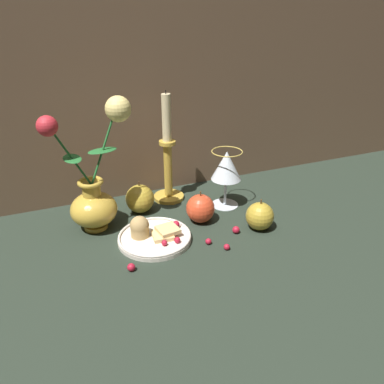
{
  "coord_description": "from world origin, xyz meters",
  "views": [
    {
      "loc": [
        -0.26,
        -0.77,
        0.5
      ],
      "look_at": [
        0.06,
        -0.01,
        0.1
      ],
      "focal_mm": 35.0,
      "sensor_mm": 36.0,
      "label": 1
    }
  ],
  "objects_px": {
    "vase": "(94,191)",
    "apple_beside_vase": "(140,199)",
    "candlestick": "(168,162)",
    "apple_at_table_edge": "(260,216)",
    "wine_glass": "(226,168)",
    "apple_near_glass": "(200,208)",
    "plate_with_pastries": "(153,235)"
  },
  "relations": [
    {
      "from": "vase",
      "to": "apple_beside_vase",
      "type": "distance_m",
      "value": 0.15
    },
    {
      "from": "candlestick",
      "to": "apple_at_table_edge",
      "type": "distance_m",
      "value": 0.3
    },
    {
      "from": "wine_glass",
      "to": "apple_beside_vase",
      "type": "bearing_deg",
      "value": 166.54
    },
    {
      "from": "wine_glass",
      "to": "apple_beside_vase",
      "type": "xyz_separation_m",
      "value": [
        -0.23,
        0.06,
        -0.08
      ]
    },
    {
      "from": "wine_glass",
      "to": "apple_at_table_edge",
      "type": "height_order",
      "value": "wine_glass"
    },
    {
      "from": "candlestick",
      "to": "apple_at_table_edge",
      "type": "relative_size",
      "value": 3.8
    },
    {
      "from": "candlestick",
      "to": "apple_at_table_edge",
      "type": "xyz_separation_m",
      "value": [
        0.16,
        -0.25,
        -0.08
      ]
    },
    {
      "from": "apple_beside_vase",
      "to": "apple_near_glass",
      "type": "distance_m",
      "value": 0.17
    },
    {
      "from": "apple_at_table_edge",
      "to": "apple_beside_vase",
      "type": "bearing_deg",
      "value": 141.65
    },
    {
      "from": "candlestick",
      "to": "apple_near_glass",
      "type": "bearing_deg",
      "value": -78.06
    },
    {
      "from": "vase",
      "to": "wine_glass",
      "type": "bearing_deg",
      "value": -2.09
    },
    {
      "from": "plate_with_pastries",
      "to": "vase",
      "type": "bearing_deg",
      "value": 135.97
    },
    {
      "from": "apple_near_glass",
      "to": "apple_at_table_edge",
      "type": "distance_m",
      "value": 0.15
    },
    {
      "from": "plate_with_pastries",
      "to": "candlestick",
      "type": "relative_size",
      "value": 0.56
    },
    {
      "from": "vase",
      "to": "apple_near_glass",
      "type": "relative_size",
      "value": 3.82
    },
    {
      "from": "apple_near_glass",
      "to": "wine_glass",
      "type": "bearing_deg",
      "value": 28.94
    },
    {
      "from": "apple_at_table_edge",
      "to": "plate_with_pastries",
      "type": "bearing_deg",
      "value": 169.17
    },
    {
      "from": "wine_glass",
      "to": "candlestick",
      "type": "bearing_deg",
      "value": 143.02
    },
    {
      "from": "vase",
      "to": "wine_glass",
      "type": "height_order",
      "value": "vase"
    },
    {
      "from": "candlestick",
      "to": "apple_near_glass",
      "type": "height_order",
      "value": "candlestick"
    },
    {
      "from": "wine_glass",
      "to": "apple_near_glass",
      "type": "xyz_separation_m",
      "value": [
        -0.1,
        -0.06,
        -0.08
      ]
    },
    {
      "from": "apple_beside_vase",
      "to": "vase",
      "type": "bearing_deg",
      "value": -160.91
    },
    {
      "from": "vase",
      "to": "apple_at_table_edge",
      "type": "relative_size",
      "value": 4.0
    },
    {
      "from": "wine_glass",
      "to": "candlestick",
      "type": "distance_m",
      "value": 0.17
    },
    {
      "from": "apple_beside_vase",
      "to": "candlestick",
      "type": "bearing_deg",
      "value": 24.73
    },
    {
      "from": "vase",
      "to": "apple_near_glass",
      "type": "height_order",
      "value": "vase"
    },
    {
      "from": "vase",
      "to": "candlestick",
      "type": "xyz_separation_m",
      "value": [
        0.22,
        0.09,
        0.01
      ]
    },
    {
      "from": "vase",
      "to": "apple_at_table_edge",
      "type": "bearing_deg",
      "value": -22.84
    },
    {
      "from": "apple_beside_vase",
      "to": "apple_at_table_edge",
      "type": "height_order",
      "value": "apple_beside_vase"
    },
    {
      "from": "apple_beside_vase",
      "to": "apple_near_glass",
      "type": "height_order",
      "value": "apple_beside_vase"
    },
    {
      "from": "plate_with_pastries",
      "to": "apple_beside_vase",
      "type": "bearing_deg",
      "value": 85.83
    },
    {
      "from": "vase",
      "to": "wine_glass",
      "type": "relative_size",
      "value": 2.04
    }
  ]
}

